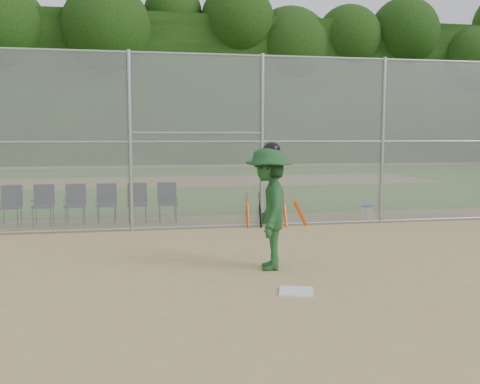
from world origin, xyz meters
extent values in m
plane|color=tan|center=(0.00, 0.00, 0.00)|extent=(100.00, 100.00, 0.00)
plane|color=#336B20|center=(0.00, 18.00, 0.01)|extent=(100.00, 100.00, 0.00)
plane|color=tan|center=(0.00, 18.00, 0.01)|extent=(24.00, 24.00, 0.00)
cube|color=gray|center=(0.00, 5.00, 2.00)|extent=(16.00, 0.02, 4.00)
cylinder|color=#9EA3A8|center=(0.00, 5.00, 3.95)|extent=(16.00, 0.05, 0.05)
cube|color=black|center=(0.00, 35.00, 5.50)|extent=(80.00, 5.00, 11.00)
cube|color=silver|center=(0.26, -0.26, 0.01)|extent=(0.57, 0.57, 0.02)
imported|color=#1D4922|center=(0.20, 1.09, 0.98)|extent=(0.94, 1.37, 1.96)
ellipsoid|color=black|center=(0.20, 1.09, 1.93)|extent=(0.27, 0.30, 0.23)
cylinder|color=#E55815|center=(0.60, 0.69, 0.95)|extent=(0.44, 0.68, 0.52)
cylinder|color=white|center=(3.85, 5.48, 0.17)|extent=(0.29, 0.29, 0.34)
cylinder|color=#293DB3|center=(3.85, 5.48, 0.36)|extent=(0.31, 0.31, 0.04)
cylinder|color=#D84C14|center=(0.65, 4.98, 0.42)|extent=(0.06, 0.30, 0.83)
cylinder|color=black|center=(0.95, 4.98, 0.41)|extent=(0.06, 0.32, 0.83)
cylinder|color=#B2B2B7|center=(1.25, 4.98, 0.41)|extent=(0.06, 0.35, 0.82)
cylinder|color=#D84C14|center=(1.55, 4.98, 0.40)|extent=(0.06, 0.38, 0.81)
camera|label=1|loc=(-1.83, -7.12, 2.13)|focal=40.00mm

